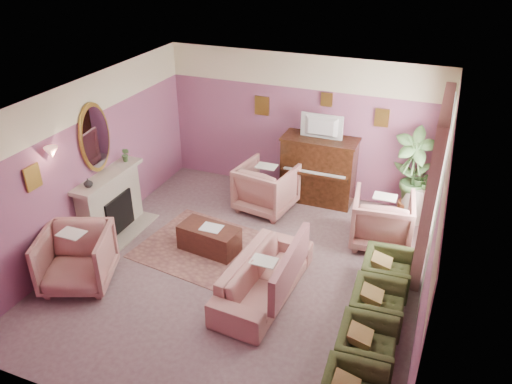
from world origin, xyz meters
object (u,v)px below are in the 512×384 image
at_px(olive_chair_b, 367,342).
at_px(floral_armchair_right, 382,217).
at_px(floral_armchair_left, 266,185).
at_px(olive_chair_d, 387,267).
at_px(piano, 318,170).
at_px(floral_armchair_front, 76,256).
at_px(side_table, 416,202).
at_px(olive_chair_c, 378,301).
at_px(coffee_table, 209,239).
at_px(sofa, 264,271).
at_px(television, 321,126).

bearing_deg(olive_chair_b, floral_armchair_right, 95.65).
distance_m(floral_armchair_left, olive_chair_d, 2.96).
height_order(piano, olive_chair_b, piano).
distance_m(floral_armchair_left, olive_chair_b, 4.06).
relative_size(floral_armchair_left, olive_chair_d, 1.26).
xyz_separation_m(floral_armchair_left, floral_armchair_front, (-1.86, -3.20, 0.00)).
distance_m(floral_armchair_right, floral_armchair_front, 4.98).
relative_size(olive_chair_b, olive_chair_d, 1.00).
xyz_separation_m(floral_armchair_left, side_table, (2.71, 0.67, -0.16)).
distance_m(piano, olive_chair_b, 4.26).
distance_m(floral_armchair_right, olive_chair_d, 1.21).
xyz_separation_m(floral_armchair_right, floral_armchair_front, (-4.11, -2.82, 0.00)).
relative_size(olive_chair_b, side_table, 1.16).
bearing_deg(olive_chair_c, coffee_table, 166.53).
bearing_deg(side_table, sofa, -121.30).
distance_m(piano, olive_chair_d, 2.84).
relative_size(television, coffee_table, 0.80).
xyz_separation_m(sofa, olive_chair_d, (1.67, 0.84, -0.07)).
bearing_deg(olive_chair_b, floral_armchair_front, -179.76).
bearing_deg(olive_chair_d, olive_chair_b, -90.00).
bearing_deg(floral_armchair_right, floral_armchair_left, 170.39).
bearing_deg(floral_armchair_front, olive_chair_c, 10.83).
distance_m(floral_armchair_front, olive_chair_b, 4.39).
height_order(television, sofa, television).
height_order(coffee_table, olive_chair_b, olive_chair_b).
height_order(floral_armchair_left, olive_chair_d, floral_armchair_left).
height_order(piano, floral_armchair_left, piano).
relative_size(olive_chair_d, side_table, 1.16).
xyz_separation_m(piano, olive_chair_c, (1.70, -3.08, -0.30)).
bearing_deg(olive_chair_c, floral_armchair_left, 136.90).
relative_size(floral_armchair_left, olive_chair_b, 1.26).
xyz_separation_m(olive_chair_b, olive_chair_c, (0.00, 0.82, 0.00)).
bearing_deg(floral_armchair_left, coffee_table, -103.68).
bearing_deg(olive_chair_c, piano, 118.96).
relative_size(piano, floral_armchair_left, 1.36).
height_order(television, floral_armchair_left, television).
relative_size(floral_armchair_front, olive_chair_b, 1.26).
relative_size(olive_chair_c, side_table, 1.16).
bearing_deg(floral_armchair_front, olive_chair_b, 0.24).
height_order(floral_armchair_left, floral_armchair_right, same).
distance_m(coffee_table, side_table, 3.89).
height_order(coffee_table, floral_armchair_right, floral_armchair_right).
height_order(sofa, olive_chair_b, sofa).
height_order(coffee_table, olive_chair_c, olive_chair_c).
bearing_deg(olive_chair_d, olive_chair_c, -90.00).
height_order(olive_chair_c, side_table, olive_chair_c).
distance_m(floral_armchair_front, olive_chair_d, 4.69).
height_order(piano, side_table, piano).
height_order(sofa, olive_chair_d, sofa).
distance_m(coffee_table, olive_chair_c, 3.01).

